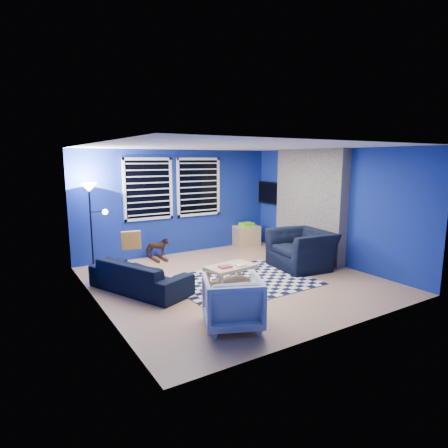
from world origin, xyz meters
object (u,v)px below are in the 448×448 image
Objects in this scene: armchair_big at (301,249)px; cabinet at (247,235)px; tv at (271,193)px; floor_lamp at (91,200)px; coffee_table at (231,272)px; sofa at (140,275)px; rocking_horse at (157,247)px; armchair_bent at (232,302)px.

armchair_big reaches higher than cabinet.
armchair_big is (-0.79, -2.04, -1.00)m from tv.
floor_lamp is (-3.76, 2.15, 1.07)m from armchair_big.
cabinet is at bearing 50.01° from coffee_table.
cabinet reaches higher than coffee_table.
tv is at bearing -92.65° from sofa.
coffee_table is (0.38, -2.50, 0.01)m from rocking_horse.
floor_lamp reaches higher than sofa.
floor_lamp is at bearing 126.50° from coffee_table.
sofa reaches higher than coffee_table.
armchair_bent is (0.59, -2.05, 0.08)m from sofa.
coffee_table is (-2.75, -2.32, -1.10)m from tv.
floor_lamp is at bearing -51.92° from armchair_bent.
armchair_big is 3.22m from armchair_bent.
armchair_bent is 0.86× the size of coffee_table.
floor_lamp is at bearing -11.16° from sofa.
armchair_big reaches higher than armchair_bent.
cabinet is (2.54, 0.07, -0.01)m from rocking_horse.
coffee_table is at bearing -123.28° from cabinet.
armchair_bent is 1.15× the size of cabinet.
floor_lamp is at bearing -171.33° from cabinet.
tv is 4.61m from sofa.
armchair_bent is at bearing 172.49° from sofa.
cabinet is at bearing 157.15° from tv.
rocking_horse is 1.85m from floor_lamp.
rocking_horse is 2.53m from coffee_table.
armchair_big reaches higher than rocking_horse.
sofa is at bearing 167.78° from rocking_horse.
tv is 1.27× the size of armchair_bent.
coffee_table is at bearing -98.31° from armchair_bent.
rocking_horse is at bearing 176.77° from tv.
tv is 4.55m from floor_lamp.
sofa is 2.13m from armchair_bent.
armchair_big is 0.68× the size of floor_lamp.
rocking_horse is at bearing 2.52° from floor_lamp.
floor_lamp is (-0.98, 3.77, 1.11)m from armchair_bent.
armchair_bent is 3.85m from rocking_horse.
armchair_bent is 1.55× the size of rocking_horse.
tv is 2.40m from armchair_big.
cabinet reaches higher than rocking_horse.
tv is 0.56× the size of floor_lamp.
armchair_bent reaches higher than rocking_horse.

